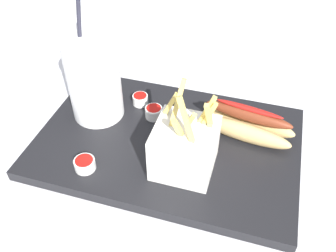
{
  "coord_description": "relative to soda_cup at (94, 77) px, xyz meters",
  "views": [
    {
      "loc": [
        -0.14,
        0.45,
        0.48
      ],
      "look_at": [
        0.0,
        0.0,
        0.05
      ],
      "focal_mm": 39.24,
      "sensor_mm": 36.0,
      "label": 1
    }
  ],
  "objects": [
    {
      "name": "ground_plane",
      "position": [
        -0.15,
        0.03,
        -0.11
      ],
      "size": [
        2.4,
        2.4,
        0.02
      ],
      "primitive_type": "cube",
      "color": "silver"
    },
    {
      "name": "food_tray",
      "position": [
        -0.15,
        0.03,
        -0.09
      ],
      "size": [
        0.46,
        0.3,
        0.02
      ],
      "primitive_type": "cube",
      "color": "black",
      "rests_on": "ground_plane"
    },
    {
      "name": "soda_cup",
      "position": [
        0.0,
        0.0,
        0.0
      ],
      "size": [
        0.1,
        0.1,
        0.27
      ],
      "color": "white",
      "rests_on": "food_tray"
    },
    {
      "name": "fries_basket",
      "position": [
        -0.19,
        0.08,
        -0.04
      ],
      "size": [
        0.1,
        0.1,
        0.15
      ],
      "color": "white",
      "rests_on": "food_tray"
    },
    {
      "name": "hot_dog_1",
      "position": [
        -0.28,
        -0.02,
        -0.06
      ],
      "size": [
        0.18,
        0.09,
        0.06
      ],
      "color": "tan",
      "rests_on": "food_tray"
    },
    {
      "name": "ketchup_cup_1",
      "position": [
        -0.07,
        -0.05,
        -0.07
      ],
      "size": [
        0.03,
        0.03,
        0.02
      ],
      "color": "white",
      "rests_on": "food_tray"
    },
    {
      "name": "ketchup_cup_2",
      "position": [
        -0.04,
        0.14,
        -0.07
      ],
      "size": [
        0.03,
        0.03,
        0.02
      ],
      "color": "white",
      "rests_on": "food_tray"
    },
    {
      "name": "ketchup_cup_3",
      "position": [
        -0.11,
        -0.02,
        -0.07
      ],
      "size": [
        0.03,
        0.03,
        0.02
      ],
      "color": "white",
      "rests_on": "food_tray"
    }
  ]
}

